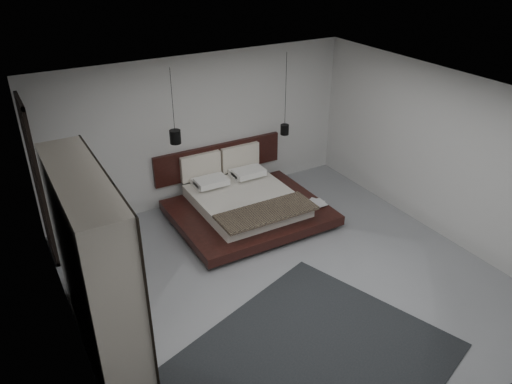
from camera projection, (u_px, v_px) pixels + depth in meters
floor at (285, 277)px, 7.61m from camera, size 6.00×6.00×0.00m
ceiling at (292, 100)px, 6.29m from camera, size 6.00×6.00×0.00m
wall_back at (200, 130)px, 9.25m from camera, size 6.00×0.00×6.00m
wall_front at (464, 330)px, 4.65m from camera, size 6.00×0.00×6.00m
wall_left at (66, 260)px, 5.64m from camera, size 0.00×6.00×6.00m
wall_right at (440, 154)px, 8.26m from camera, size 0.00×6.00×6.00m
lattice_screen at (38, 182)px, 7.58m from camera, size 0.05×0.90×2.60m
bed at (245, 203)px, 9.09m from camera, size 2.64×2.33×1.05m
book_lower at (314, 204)px, 9.09m from camera, size 0.31×0.34×0.03m
book_upper at (314, 204)px, 9.05m from camera, size 0.24×0.31×0.02m
pendant_left at (175, 137)px, 8.28m from camera, size 0.19×0.19×1.27m
pendant_right at (285, 129)px, 9.36m from camera, size 0.16×0.16×1.53m
wardrobe at (94, 264)px, 5.94m from camera, size 0.57×2.41×2.36m
rug at (297, 378)px, 5.90m from camera, size 4.46×3.79×0.02m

